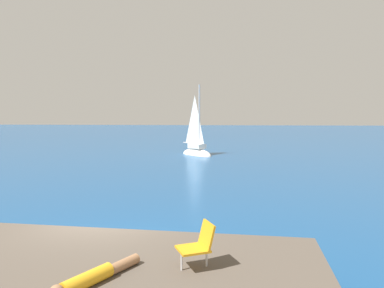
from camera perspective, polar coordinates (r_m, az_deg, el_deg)
ground_plane at (r=10.26m, az=-13.38°, el=-16.54°), size 160.00×160.00×0.00m
boulder_seaward at (r=8.80m, az=4.85°, el=-20.27°), size 0.70×0.90×0.58m
boulder_inland at (r=9.86m, az=-24.78°, el=-17.83°), size 1.81×2.00×1.16m
sailboat_near at (r=30.61m, az=0.72°, el=-1.10°), size 3.13×3.24×6.39m
person_sunbather at (r=6.45m, az=-14.94°, el=-19.24°), size 1.06×1.56×0.25m
beach_chair at (r=6.69m, az=1.10°, el=-15.11°), size 0.74×0.68×0.80m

